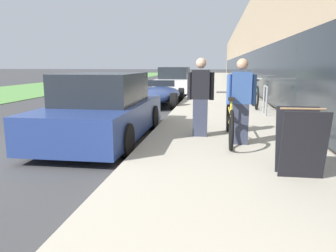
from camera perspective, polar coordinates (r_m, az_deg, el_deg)
sidewalk_slab at (r=25.46m, az=9.01°, el=7.10°), size 3.28×70.00×0.15m
storefront_facade at (r=34.15m, az=20.54°, el=11.99°), size 10.01×70.00×5.58m
lawn_strip at (r=31.80m, az=-13.93°, el=7.49°), size 6.81×70.00×0.03m
tandem_bicycle at (r=6.42m, az=10.66°, el=0.92°), size 0.52×2.36×0.88m
person_rider at (r=6.09m, az=12.58°, el=4.16°), size 0.53×0.21×1.55m
person_bystander at (r=6.65m, az=5.69°, el=4.99°), size 0.53×0.21×1.57m
bike_rack_hoop at (r=9.98m, az=16.60°, el=4.88°), size 0.05×0.60×0.84m
cruiser_bike_nearest at (r=11.48m, az=14.89°, el=5.13°), size 0.52×1.82×0.98m
cruiser_bike_middle at (r=13.97m, az=13.40°, el=5.97°), size 0.52×1.83×0.88m
cruiser_bike_farthest at (r=16.15m, az=13.72°, el=6.62°), size 0.52×1.73×0.93m
sandwich_board_sign at (r=4.59m, az=22.06°, el=-2.58°), size 0.56×0.56×0.90m
parked_sedan_curbside at (r=7.08m, az=-11.16°, el=2.73°), size 1.83×4.16×1.42m
vintage_roadster_curbside at (r=13.14m, az=-1.81°, el=5.50°), size 1.85×4.39×0.96m
parked_sedan_far at (r=18.35m, az=1.13°, el=7.72°), size 1.86×4.02×1.46m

